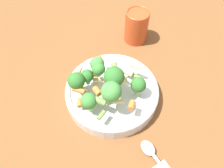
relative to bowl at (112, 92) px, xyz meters
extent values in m
plane|color=brown|center=(0.00, 0.00, -0.02)|extent=(3.00, 3.00, 0.00)
cylinder|color=silver|center=(0.00, 0.00, 0.00)|extent=(0.22, 0.22, 0.03)
torus|color=silver|center=(0.00, 0.00, 0.01)|extent=(0.22, 0.22, 0.01)
cylinder|color=#8CB766|center=(0.03, 0.05, 0.03)|extent=(0.01, 0.01, 0.02)
sphere|color=#33722D|center=(0.03, 0.05, 0.05)|extent=(0.03, 0.03, 0.03)
cylinder|color=#8CB766|center=(0.02, 0.00, 0.06)|extent=(0.02, 0.02, 0.02)
sphere|color=#33722D|center=(0.02, 0.00, 0.08)|extent=(0.04, 0.04, 0.04)
cylinder|color=#8CB766|center=(-0.03, -0.03, 0.06)|extent=(0.01, 0.01, 0.02)
sphere|color=#479342|center=(-0.03, -0.03, 0.08)|extent=(0.03, 0.03, 0.03)
cylinder|color=#8CB766|center=(-0.02, -0.05, 0.03)|extent=(0.01, 0.01, 0.01)
sphere|color=#33722D|center=(-0.02, -0.05, 0.05)|extent=(0.03, 0.03, 0.03)
cylinder|color=#8CB766|center=(-0.02, -0.03, 0.06)|extent=(0.01, 0.01, 0.01)
sphere|color=#3D8438|center=(-0.02, -0.03, 0.07)|extent=(0.03, 0.03, 0.03)
cylinder|color=#8CB766|center=(0.05, -0.01, 0.05)|extent=(0.01, 0.01, 0.02)
sphere|color=#479342|center=(0.05, -0.01, 0.08)|extent=(0.04, 0.04, 0.04)
cylinder|color=#8CB766|center=(0.04, -0.06, 0.03)|extent=(0.01, 0.01, 0.02)
sphere|color=#3D8438|center=(0.04, -0.06, 0.05)|extent=(0.04, 0.04, 0.04)
cylinder|color=#8CB766|center=(-0.01, -0.08, 0.04)|extent=(0.01, 0.01, 0.02)
sphere|color=#33722D|center=(-0.01, -0.08, 0.06)|extent=(0.04, 0.04, 0.04)
cylinder|color=#729E4C|center=(-0.01, 0.06, 0.02)|extent=(0.03, 0.03, 0.01)
cylinder|color=beige|center=(0.05, 0.00, 0.04)|extent=(0.01, 0.03, 0.01)
cylinder|color=beige|center=(-0.02, 0.05, 0.03)|extent=(0.02, 0.02, 0.01)
cylinder|color=orange|center=(0.03, -0.04, 0.06)|extent=(0.02, 0.02, 0.01)
cylinder|color=beige|center=(-0.02, 0.06, 0.05)|extent=(0.03, 0.03, 0.01)
cylinder|color=beige|center=(0.01, 0.02, 0.05)|extent=(0.02, 0.02, 0.01)
cylinder|color=orange|center=(-0.06, -0.02, 0.05)|extent=(0.02, 0.01, 0.01)
cylinder|color=orange|center=(-0.04, -0.03, 0.03)|extent=(0.02, 0.03, 0.01)
cylinder|color=beige|center=(-0.05, -0.07, 0.03)|extent=(0.03, 0.03, 0.01)
cylinder|color=orange|center=(0.07, 0.02, 0.05)|extent=(0.02, 0.02, 0.01)
cylinder|color=beige|center=(-0.01, 0.00, 0.03)|extent=(0.03, 0.02, 0.01)
cylinder|color=beige|center=(-0.01, -0.07, 0.03)|extent=(0.03, 0.02, 0.01)
cylinder|color=#729E4C|center=(0.08, -0.04, 0.04)|extent=(0.02, 0.02, 0.01)
cylinder|color=#729E4C|center=(0.05, -0.04, 0.05)|extent=(0.03, 0.03, 0.01)
cylinder|color=beige|center=(0.00, 0.01, 0.06)|extent=(0.03, 0.03, 0.01)
cylinder|color=#729E4C|center=(-0.03, 0.01, 0.05)|extent=(0.03, 0.02, 0.01)
cylinder|color=orange|center=(0.03, -0.08, 0.03)|extent=(0.02, 0.01, 0.01)
cylinder|color=orange|center=(0.01, -0.08, 0.05)|extent=(0.02, 0.03, 0.01)
cylinder|color=#729E4C|center=(-0.01, 0.02, 0.04)|extent=(0.02, 0.03, 0.01)
cylinder|color=beige|center=(-0.02, -0.03, 0.03)|extent=(0.01, 0.03, 0.01)
cylinder|color=#CC4C23|center=(-0.19, 0.12, 0.03)|extent=(0.07, 0.07, 0.09)
torus|color=#CC4C23|center=(-0.19, 0.12, 0.07)|extent=(0.07, 0.07, 0.01)
ellipsoid|color=silver|center=(0.15, 0.04, -0.01)|extent=(0.04, 0.04, 0.01)
camera|label=1|loc=(0.28, -0.07, 0.44)|focal=35.00mm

